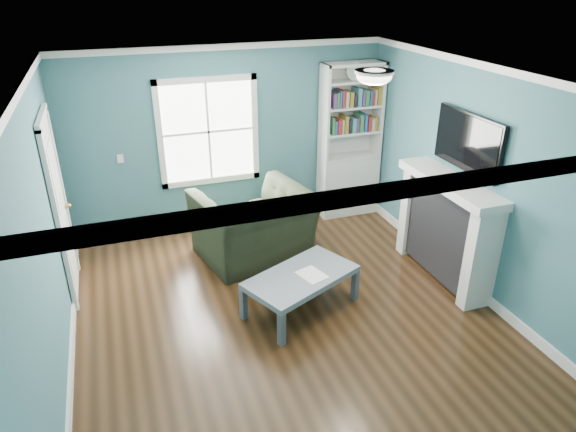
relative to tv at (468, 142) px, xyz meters
name	(u,v)px	position (x,y,z in m)	size (l,w,h in m)	color
floor	(289,317)	(-2.20, -0.20, -1.72)	(5.00, 5.00, 0.00)	black
room_walls	(289,185)	(-2.20, -0.20, -0.14)	(5.00, 5.00, 5.00)	#3C697C
trim	(289,217)	(-2.20, -0.20, -0.49)	(4.50, 5.00, 2.60)	white
window	(208,132)	(-2.50, 2.29, -0.27)	(1.40, 0.06, 1.50)	white
bookshelf	(349,156)	(-0.43, 2.10, -0.80)	(0.90, 0.35, 2.31)	silver
fireplace	(446,230)	(-0.12, 0.00, -1.09)	(0.44, 1.58, 1.30)	black
tv	(468,142)	(0.00, 0.00, 0.00)	(0.06, 1.10, 0.65)	black
door	(60,207)	(-4.42, 1.20, -0.65)	(0.12, 0.98, 2.17)	silver
ceiling_fixture	(374,76)	(-1.30, -0.10, 0.82)	(0.38, 0.38, 0.15)	white
light_switch	(120,159)	(-3.70, 2.28, -0.52)	(0.08, 0.01, 0.12)	white
recliner	(254,215)	(-2.17, 1.23, -1.12)	(1.39, 0.90, 1.22)	black
coffee_table	(301,279)	(-2.02, -0.08, -1.34)	(1.40, 1.12, 0.45)	#464D54
paper_sheet	(312,275)	(-1.91, -0.12, -1.28)	(0.25, 0.31, 0.00)	white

